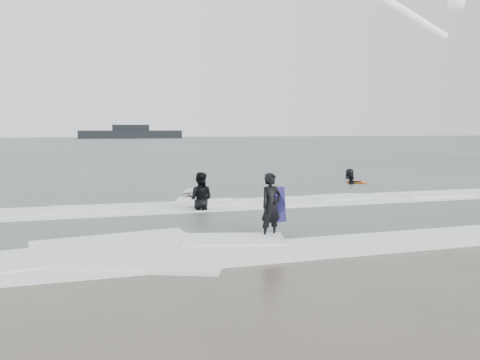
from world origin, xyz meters
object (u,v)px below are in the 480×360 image
object	(u,v)px
vessel_horizon	(131,133)
surfer_centre	(271,238)
surfer_right_far	(350,179)
surfer_wading	(200,211)
surfer_right_near	(351,185)

from	to	relation	value
vessel_horizon	surfer_centre	bearing A→B (deg)	-91.08
surfer_right_far	surfer_centre	bearing A→B (deg)	45.28
vessel_horizon	surfer_right_far	bearing A→B (deg)	-86.89
surfer_wading	surfer_right_near	xyz separation A→B (m)	(9.01, 5.56, 0.00)
surfer_right_far	vessel_horizon	xyz separation A→B (m)	(-6.68, 123.09, 1.54)
surfer_wading	surfer_right_near	bearing A→B (deg)	-128.29
surfer_right_near	surfer_wading	bearing A→B (deg)	-11.32
surfer_centre	vessel_horizon	distance (m)	135.68
surfer_wading	vessel_horizon	distance (m)	131.15
surfer_wading	vessel_horizon	size ratio (longest dim) A/B	0.06
surfer_wading	surfer_right_near	distance (m)	10.59
vessel_horizon	surfer_wading	bearing A→B (deg)	-91.57
surfer_wading	surfer_right_far	bearing A→B (deg)	-122.01
surfer_right_near	surfer_right_far	xyz separation A→B (m)	(1.26, 2.45, 0.00)
surfer_right_near	vessel_horizon	distance (m)	125.67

